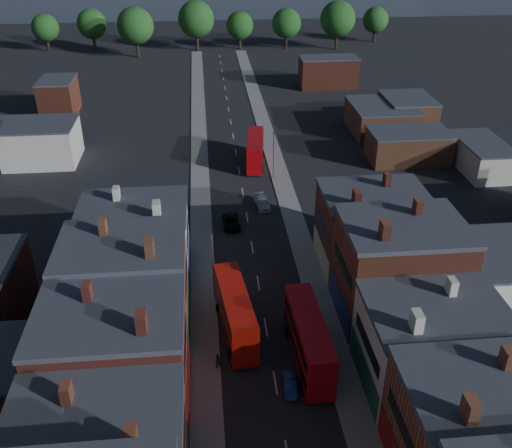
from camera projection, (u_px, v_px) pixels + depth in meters
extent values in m
cube|color=gray|center=(201.00, 212.00, 81.90)|extent=(3.00, 200.00, 0.12)
cube|color=gray|center=(290.00, 208.00, 82.98)|extent=(3.00, 200.00, 0.12)
cylinder|color=slate|center=(213.00, 267.00, 62.76)|extent=(0.16, 0.16, 8.00)
cube|color=slate|center=(212.00, 236.00, 60.78)|extent=(0.25, 0.70, 0.25)
cylinder|color=slate|center=(273.00, 157.00, 89.56)|extent=(0.16, 0.16, 8.00)
cube|color=slate|center=(274.00, 133.00, 87.58)|extent=(0.25, 0.70, 0.25)
cube|color=#A61109|center=(235.00, 312.00, 57.97)|extent=(3.92, 11.74, 4.60)
cube|color=black|center=(235.00, 319.00, 58.41)|extent=(3.88, 10.83, 0.94)
cube|color=black|center=(235.00, 304.00, 57.43)|extent=(3.88, 10.83, 0.94)
cylinder|color=black|center=(229.00, 354.00, 55.67)|extent=(0.43, 1.08, 1.05)
cylinder|color=black|center=(255.00, 351.00, 56.15)|extent=(0.43, 1.08, 1.05)
cylinder|color=black|center=(218.00, 308.00, 61.92)|extent=(0.43, 1.08, 1.05)
cylinder|color=black|center=(241.00, 305.00, 62.40)|extent=(0.43, 1.08, 1.05)
cube|color=#AC0910|center=(309.00, 339.00, 54.39)|extent=(3.10, 11.76, 4.67)
cube|color=black|center=(308.00, 346.00, 54.83)|extent=(3.12, 10.83, 0.95)
cube|color=black|center=(309.00, 330.00, 53.83)|extent=(3.12, 10.83, 0.95)
cylinder|color=black|center=(302.00, 386.00, 52.10)|extent=(0.36, 1.07, 1.06)
cylinder|color=black|center=(330.00, 383.00, 52.41)|extent=(0.36, 1.07, 1.06)
cylinder|color=black|center=(287.00, 332.00, 58.52)|extent=(0.36, 1.07, 1.06)
cylinder|color=black|center=(312.00, 330.00, 58.83)|extent=(0.36, 1.07, 1.06)
cube|color=#AC070B|center=(255.00, 150.00, 95.72)|extent=(3.88, 11.34, 4.45)
cube|color=black|center=(255.00, 155.00, 96.14)|extent=(3.83, 10.47, 0.91)
cube|color=black|center=(255.00, 144.00, 95.19)|extent=(3.83, 10.47, 0.91)
cylinder|color=black|center=(247.00, 170.00, 93.69)|extent=(0.43, 1.04, 1.01)
cylinder|color=black|center=(262.00, 170.00, 93.63)|extent=(0.43, 1.04, 1.01)
cylinder|color=black|center=(249.00, 153.00, 99.86)|extent=(0.43, 1.04, 1.01)
cylinder|color=black|center=(263.00, 153.00, 99.80)|extent=(0.43, 1.04, 1.01)
imported|color=navy|center=(290.00, 385.00, 52.11)|extent=(1.32, 3.34, 1.08)
imported|color=black|center=(231.00, 222.00, 78.31)|extent=(2.38, 4.91, 1.35)
imported|color=#B9B9B9|center=(262.00, 203.00, 83.20)|extent=(2.42, 4.83, 1.35)
imported|color=#43261A|center=(217.00, 361.00, 54.33)|extent=(0.86, 0.65, 1.58)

